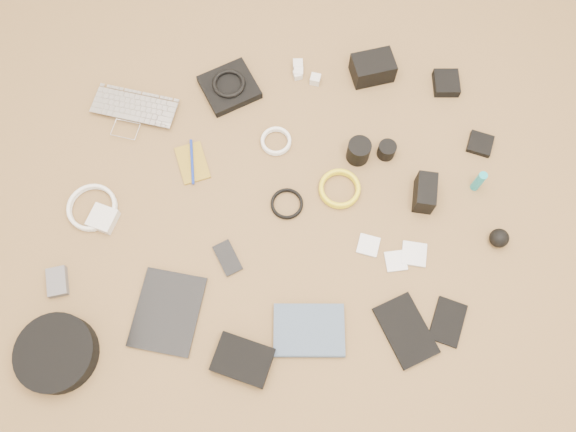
{
  "coord_description": "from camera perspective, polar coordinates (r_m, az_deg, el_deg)",
  "views": [
    {
      "loc": [
        0.01,
        -0.62,
        1.66
      ],
      "look_at": [
        0.05,
        -0.03,
        0.02
      ],
      "focal_mm": 35.0,
      "sensor_mm": 36.0,
      "label": 1
    }
  ],
  "objects": [
    {
      "name": "charger_a",
      "position": [
        1.99,
        1.08,
        14.38
      ],
      "size": [
        0.03,
        0.03,
        0.03
      ],
      "primitive_type": "cube",
      "rotation": [
        0.0,
        0.0,
        -0.09
      ],
      "color": "silver",
      "rests_on": "ground"
    },
    {
      "name": "laptop",
      "position": [
        1.97,
        -15.65,
        9.62
      ],
      "size": [
        0.33,
        0.27,
        0.02
      ],
      "primitive_type": "imported",
      "rotation": [
        0.0,
        0.0,
        -0.29
      ],
      "color": "silver",
      "rests_on": "ground"
    },
    {
      "name": "power_brick",
      "position": [
        1.84,
        -18.28,
        -0.26
      ],
      "size": [
        0.1,
        0.1,
        0.03
      ],
      "primitive_type": "cube",
      "rotation": [
        0.0,
        0.0,
        -0.41
      ],
      "color": "silver",
      "rests_on": "ground"
    },
    {
      "name": "cable_yellow",
      "position": [
        1.8,
        5.24,
        2.69
      ],
      "size": [
        0.17,
        0.17,
        0.02
      ],
      "primitive_type": "torus",
      "rotation": [
        0.0,
        0.0,
        -0.34
      ],
      "color": "yellow",
      "rests_on": "ground"
    },
    {
      "name": "lens_pouch",
      "position": [
        2.04,
        15.77,
        12.88
      ],
      "size": [
        0.09,
        0.1,
        0.03
      ],
      "primitive_type": "cube",
      "rotation": [
        0.0,
        0.0,
        -0.06
      ],
      "color": "black",
      "rests_on": "ground"
    },
    {
      "name": "cable_black",
      "position": [
        1.78,
        -0.11,
        1.2
      ],
      "size": [
        0.13,
        0.13,
        0.01
      ],
      "primitive_type": "torus",
      "rotation": [
        0.0,
        0.0,
        -0.29
      ],
      "color": "black",
      "rests_on": "ground"
    },
    {
      "name": "flash",
      "position": [
        1.8,
        13.74,
        2.32
      ],
      "size": [
        0.08,
        0.12,
        0.08
      ],
      "primitive_type": "cube",
      "rotation": [
        0.0,
        0.0,
        -0.21
      ],
      "color": "black",
      "rests_on": "ground"
    },
    {
      "name": "charger_c",
      "position": [
        1.99,
        0.97,
        14.13
      ],
      "size": [
        0.03,
        0.03,
        0.03
      ],
      "primitive_type": "cube",
      "rotation": [
        0.0,
        0.0,
        0.2
      ],
      "color": "silver",
      "rests_on": "ground"
    },
    {
      "name": "notebook_black_b",
      "position": [
        1.74,
        15.92,
        -10.3
      ],
      "size": [
        0.13,
        0.16,
        0.01
      ],
      "primitive_type": "cube",
      "rotation": [
        0.0,
        0.0,
        -0.41
      ],
      "color": "black",
      "rests_on": "ground"
    },
    {
      "name": "headphone_pouch",
      "position": [
        1.97,
        -5.97,
        12.88
      ],
      "size": [
        0.22,
        0.22,
        0.03
      ],
      "primitive_type": "cube",
      "rotation": [
        0.0,
        0.0,
        0.41
      ],
      "color": "black",
      "rests_on": "ground"
    },
    {
      "name": "headphones",
      "position": [
        1.95,
        -6.03,
        13.23
      ],
      "size": [
        0.13,
        0.13,
        0.01
      ],
      "primitive_type": "torus",
      "rotation": [
        0.0,
        0.0,
        -0.21
      ],
      "color": "black",
      "rests_on": "headphone_pouch"
    },
    {
      "name": "tablet",
      "position": [
        1.72,
        -12.13,
        -9.48
      ],
      "size": [
        0.24,
        0.28,
        0.01
      ],
      "primitive_type": "cube",
      "rotation": [
        0.0,
        0.0,
        -0.25
      ],
      "color": "black",
      "rests_on": "ground"
    },
    {
      "name": "filter_case_right",
      "position": [
        1.77,
        12.68,
        -3.79
      ],
      "size": [
        0.09,
        0.09,
        0.01
      ],
      "primitive_type": "cube",
      "rotation": [
        0.0,
        0.0,
        -0.22
      ],
      "color": "silver",
      "rests_on": "ground"
    },
    {
      "name": "cable_white_b",
      "position": [
        1.87,
        -19.22,
        0.75
      ],
      "size": [
        0.17,
        0.17,
        0.01
      ],
      "primitive_type": "torus",
      "rotation": [
        0.0,
        0.0,
        0.11
      ],
      "color": "white",
      "rests_on": "ground"
    },
    {
      "name": "charger_b",
      "position": [
        2.01,
        1.01,
        15.08
      ],
      "size": [
        0.03,
        0.03,
        0.03
      ],
      "primitive_type": "cube",
      "rotation": [
        0.0,
        0.0,
        -0.04
      ],
      "color": "silver",
      "rests_on": "ground"
    },
    {
      "name": "air_blower",
      "position": [
        1.83,
        20.66,
        -2.11
      ],
      "size": [
        0.07,
        0.07,
        0.06
      ],
      "primitive_type": "sphere",
      "rotation": [
        0.0,
        0.0,
        0.13
      ],
      "color": "black",
      "rests_on": "ground"
    },
    {
      "name": "lens_a",
      "position": [
        1.83,
        7.19,
        6.57
      ],
      "size": [
        0.08,
        0.08,
        0.08
      ],
      "primitive_type": "cylinder",
      "rotation": [
        0.0,
        0.0,
        -0.15
      ],
      "color": "black",
      "rests_on": "ground"
    },
    {
      "name": "notebook_olive",
      "position": [
        1.86,
        -9.68,
        5.35
      ],
      "size": [
        0.12,
        0.15,
        0.01
      ],
      "primitive_type": "cube",
      "rotation": [
        0.0,
        0.0,
        0.25
      ],
      "color": "olive",
      "rests_on": "ground"
    },
    {
      "name": "filter_case_mid",
      "position": [
        1.75,
        10.89,
        -4.52
      ],
      "size": [
        0.07,
        0.07,
        0.01
      ],
      "primitive_type": "cube",
      "rotation": [
        0.0,
        0.0,
        0.06
      ],
      "color": "silver",
      "rests_on": "ground"
    },
    {
      "name": "pen_blue",
      "position": [
        1.85,
        -9.72,
        5.46
      ],
      "size": [
        0.02,
        0.16,
        0.01
      ],
      "primitive_type": "cylinder",
      "rotation": [
        1.57,
        0.0,
        0.04
      ],
      "color": "#122996",
      "rests_on": "notebook_olive"
    },
    {
      "name": "lens_cleaner",
      "position": [
        1.86,
        18.8,
        3.36
      ],
      "size": [
        0.03,
        0.03,
        0.09
      ],
      "primitive_type": "cylinder",
      "rotation": [
        0.0,
        0.0,
        0.19
      ],
      "color": "teal",
      "rests_on": "ground"
    },
    {
      "name": "battery_charger",
      "position": [
        1.83,
        -22.38,
        -6.2
      ],
      "size": [
        0.07,
        0.1,
        0.02
      ],
      "primitive_type": "cube",
      "rotation": [
        0.0,
        0.0,
        0.16
      ],
      "color": "#555459",
      "rests_on": "ground"
    },
    {
      "name": "notebook_black_a",
      "position": [
        1.71,
        11.89,
        -11.31
      ],
      "size": [
        0.18,
        0.23,
        0.01
      ],
      "primitive_type": "cube",
      "rotation": [
        0.0,
        0.0,
        0.37
      ],
      "color": "black",
      "rests_on": "ground"
    },
    {
      "name": "headphone_case",
      "position": [
        1.77,
        -22.44,
        -12.76
      ],
      "size": [
        0.27,
        0.27,
        0.06
      ],
      "primitive_type": "cylinder",
      "rotation": [
        0.0,
        0.0,
        -0.21
      ],
      "color": "black",
      "rests_on": "ground"
    },
    {
      "name": "lens_b",
      "position": [
        1.86,
        9.99,
        6.61
      ],
      "size": [
        0.07,
        0.07,
        0.05
      ],
      "primitive_type": "cylinder",
      "rotation": [
        0.0,
        0.0,
        0.19
      ],
      "color": "black",
      "rests_on": "ground"
    },
    {
      "name": "charger_d",
      "position": [
        1.98,
        2.79,
        13.69
      ],
      "size": [
        0.04,
        0.04,
        0.03
      ],
      "primitive_type": "cube",
      "rotation": [
        0.0,
        0.0,
        -0.3
      ],
      "color": "silver",
      "rests_on": "ground"
    },
    {
      "name": "drive_case",
      "position": [
        1.65,
        -4.61,
        -14.36
      ],
      "size": [
        0.19,
        0.17,
        0.04
      ],
      "primitive_type": "cube",
      "rotation": [
        0.0,
        0.0,
        -0.39
      ],
      "color": "black",
      "rests_on": "ground"
    },
    {
      "name": "dslr_camera",
      "position": [
        1.99,
        8.59,
        14.65
      ],
      "size": [
        0.15,
        0.12,
        0.08
      ],
      "primitive_type": "cube",
      "rotation": [
        0.0,
        0.0,
        0.18
      ],
      "color": "black",
      "rests_on": "ground"
    },
    {
      "name": "filter_case_left",
      "position": [
        1.75,
        8.16,
        -2.97
      ],
      "size": [
        0.08,
        0.08,
        0.01
      ],
      "primitive_type": "cube",
      "rotation": [
        0.0,
        0.0,
        -0.33
      ],
      "color": "silver",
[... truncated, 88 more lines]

